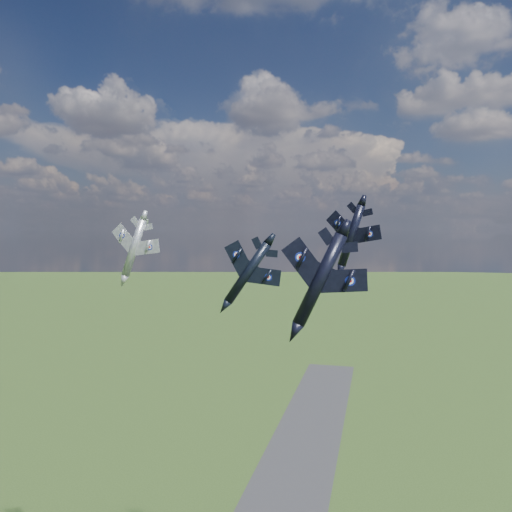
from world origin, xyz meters
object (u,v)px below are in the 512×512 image
(jet_right_navy, at_px, (320,280))
(jet_lead_navy, at_px, (248,273))
(jet_left_silver, at_px, (134,248))
(jet_high_navy, at_px, (351,235))

(jet_right_navy, bearing_deg, jet_lead_navy, 110.44)
(jet_lead_navy, xyz_separation_m, jet_right_navy, (14.68, -26.36, 1.83))
(jet_right_navy, xyz_separation_m, jet_left_silver, (-37.18, 30.82, 1.84))
(jet_lead_navy, relative_size, jet_right_navy, 1.12)
(jet_lead_navy, bearing_deg, jet_left_silver, 164.97)
(jet_right_navy, height_order, jet_left_silver, jet_left_silver)
(jet_high_navy, relative_size, jet_left_silver, 1.03)
(jet_right_navy, bearing_deg, jet_left_silver, 131.67)
(jet_right_navy, xyz_separation_m, jet_high_navy, (1.19, 37.92, 4.09))
(jet_lead_navy, height_order, jet_high_navy, jet_high_navy)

